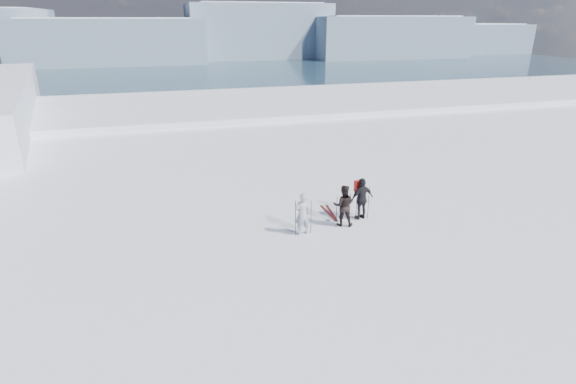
# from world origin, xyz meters

# --- Properties ---
(lake_basin) EXTENTS (820.00, 820.00, 71.62)m
(lake_basin) POSITION_xyz_m (0.00, 30.00, -6.50)
(lake_basin) COLOR white
(lake_basin) RESTS_ON ground
(far_mountain_range) EXTENTS (770.00, 110.00, 53.00)m
(far_mountain_range) POSITION_xyz_m (29.60, 454.78, -7.19)
(far_mountain_range) COLOR slate
(far_mountain_range) RESTS_ON ground
(skier_grey) EXTENTS (0.64, 0.47, 1.64)m
(skier_grey) POSITION_xyz_m (-1.66, 3.32, 0.82)
(skier_grey) COLOR #9CA1AB
(skier_grey) RESTS_ON ground
(skier_dark) EXTENTS (0.96, 0.86, 1.64)m
(skier_dark) POSITION_xyz_m (0.09, 3.64, 0.82)
(skier_dark) COLOR black
(skier_dark) RESTS_ON ground
(skier_pack) EXTENTS (1.05, 0.57, 1.71)m
(skier_pack) POSITION_xyz_m (1.03, 4.00, 0.85)
(skier_pack) COLOR black
(skier_pack) RESTS_ON ground
(backpack) EXTENTS (0.39, 0.26, 0.46)m
(backpack) POSITION_xyz_m (0.99, 4.24, 1.94)
(backpack) COLOR red
(backpack) RESTS_ON skier_pack
(ski_poles) EXTENTS (3.22, 0.64, 1.37)m
(ski_poles) POSITION_xyz_m (-0.20, 3.57, 0.66)
(ski_poles) COLOR black
(ski_poles) RESTS_ON ground
(skis_loose) EXTENTS (0.35, 1.70, 0.03)m
(skis_loose) POSITION_xyz_m (0.04, 4.83, 0.01)
(skis_loose) COLOR black
(skis_loose) RESTS_ON ground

